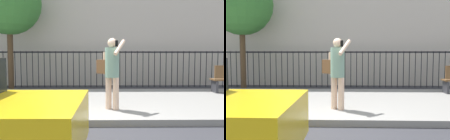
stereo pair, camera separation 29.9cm
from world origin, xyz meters
The scene contains 5 objects.
ground_plane centered at (0.00, 0.00, 0.00)m, with size 60.00×60.00×0.00m, color #333338.
sidewalk centered at (0.00, 2.20, 0.07)m, with size 28.00×4.40×0.15m, color gray.
iron_fence centered at (0.00, 5.90, 1.02)m, with size 12.03×0.04×1.60m.
pedestrian_on_phone centered at (0.46, 0.99, 1.16)m, with size 0.72×0.60×1.73m.
street_tree_near centered at (-3.59, 5.14, 3.50)m, with size 2.54×2.54×4.78m.
Camera 2 is at (0.70, -5.00, 1.54)m, focal length 39.83 mm.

